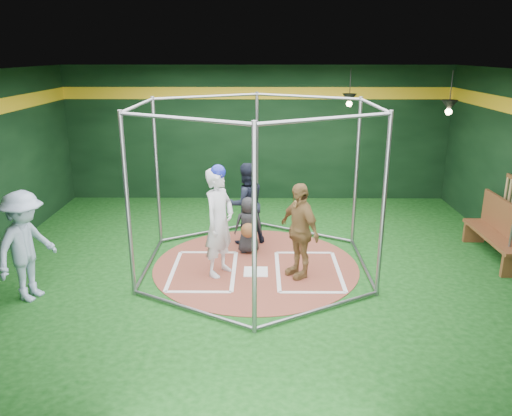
{
  "coord_description": "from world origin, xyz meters",
  "views": [
    {
      "loc": [
        0.08,
        -8.54,
        3.82
      ],
      "look_at": [
        0.0,
        0.1,
        1.1
      ],
      "focal_mm": 35.0,
      "sensor_mm": 36.0,
      "label": 1
    }
  ],
  "objects_px": {
    "visitor_leopard": "(299,230)",
    "dugout_bench": "(499,230)",
    "umpire": "(246,204)",
    "batter_figure": "(219,221)"
  },
  "relations": [
    {
      "from": "visitor_leopard",
      "to": "dugout_bench",
      "type": "xyz_separation_m",
      "value": [
        3.88,
        0.83,
        -0.28
      ]
    },
    {
      "from": "visitor_leopard",
      "to": "umpire",
      "type": "distance_m",
      "value": 1.86
    },
    {
      "from": "umpire",
      "to": "dugout_bench",
      "type": "distance_m",
      "value": 4.92
    },
    {
      "from": "visitor_leopard",
      "to": "dugout_bench",
      "type": "relative_size",
      "value": 0.88
    },
    {
      "from": "visitor_leopard",
      "to": "umpire",
      "type": "bearing_deg",
      "value": 178.91
    },
    {
      "from": "dugout_bench",
      "to": "umpire",
      "type": "bearing_deg",
      "value": 171.11
    },
    {
      "from": "batter_figure",
      "to": "visitor_leopard",
      "type": "distance_m",
      "value": 1.4
    },
    {
      "from": "batter_figure",
      "to": "dugout_bench",
      "type": "bearing_deg",
      "value": 8.25
    },
    {
      "from": "batter_figure",
      "to": "umpire",
      "type": "distance_m",
      "value": 1.59
    },
    {
      "from": "umpire",
      "to": "dugout_bench",
      "type": "height_order",
      "value": "umpire"
    }
  ]
}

